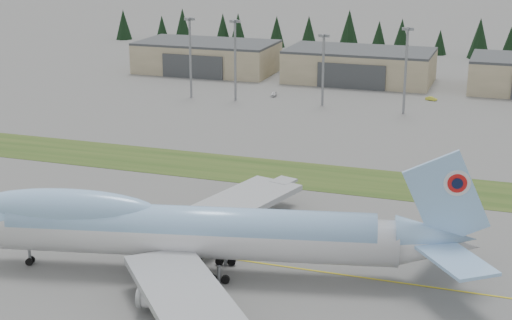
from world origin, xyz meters
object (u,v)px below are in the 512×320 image
(boeing_747_freighter, at_px, (192,231))
(service_vehicle_b, at_px, (431,100))
(hangar_left, at_px, (207,57))
(hangar_center, at_px, (360,65))
(service_vehicle_a, at_px, (274,96))

(boeing_747_freighter, bearing_deg, service_vehicle_b, 69.24)
(boeing_747_freighter, height_order, service_vehicle_b, boeing_747_freighter)
(service_vehicle_b, bearing_deg, hangar_left, 91.71)
(hangar_center, bearing_deg, service_vehicle_b, -40.01)
(hangar_left, bearing_deg, hangar_center, 0.00)
(boeing_747_freighter, distance_m, service_vehicle_b, 135.80)
(hangar_left, distance_m, service_vehicle_b, 84.68)
(service_vehicle_a, bearing_deg, boeing_747_freighter, -87.73)
(boeing_747_freighter, xyz_separation_m, service_vehicle_a, (-26.33, 124.67, -6.85))
(hangar_left, bearing_deg, boeing_747_freighter, -68.59)
(hangar_left, relative_size, service_vehicle_b, 13.86)
(hangar_center, xyz_separation_m, service_vehicle_a, (-20.02, -31.70, -5.39))
(hangar_left, distance_m, hangar_center, 55.00)
(boeing_747_freighter, relative_size, hangar_left, 1.65)
(hangar_left, height_order, hangar_center, same)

